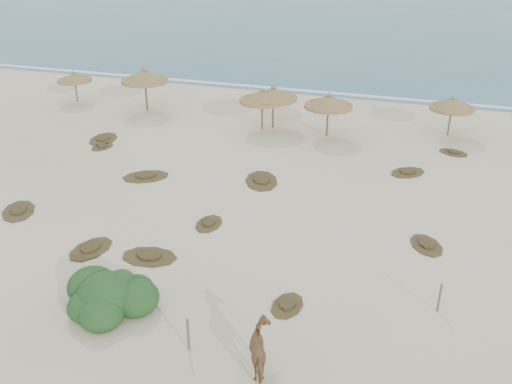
% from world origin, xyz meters
% --- Properties ---
extents(ground, '(160.00, 160.00, 0.00)m').
position_xyz_m(ground, '(0.00, 0.00, 0.00)').
color(ground, beige).
rests_on(ground, ground).
extents(ocean, '(200.00, 100.00, 0.01)m').
position_xyz_m(ocean, '(0.00, 75.00, 0.00)').
color(ocean, '#2C6785').
rests_on(ocean, ground).
extents(foam_line, '(70.00, 0.60, 0.01)m').
position_xyz_m(foam_line, '(0.00, 26.00, 0.00)').
color(foam_line, white).
rests_on(foam_line, ground).
extents(palapa_0, '(2.75, 2.75, 2.43)m').
position_xyz_m(palapa_0, '(-18.32, 17.88, 1.89)').
color(palapa_0, brown).
rests_on(palapa_0, ground).
extents(palapa_1, '(4.53, 4.53, 3.20)m').
position_xyz_m(palapa_1, '(-12.22, 17.61, 2.48)').
color(palapa_1, brown).
rests_on(palapa_1, ground).
extents(palapa_2, '(3.66, 3.66, 2.87)m').
position_xyz_m(palapa_2, '(-2.93, 16.16, 2.23)').
color(palapa_2, brown).
rests_on(palapa_2, ground).
extents(palapa_3, '(4.04, 4.04, 3.00)m').
position_xyz_m(palapa_3, '(-2.31, 16.63, 2.33)').
color(palapa_3, brown).
rests_on(palapa_3, ground).
extents(palapa_4, '(3.97, 3.97, 2.93)m').
position_xyz_m(palapa_4, '(1.46, 16.19, 2.27)').
color(palapa_4, brown).
rests_on(palapa_4, ground).
extents(palapa_5, '(3.25, 3.25, 2.69)m').
position_xyz_m(palapa_5, '(9.00, 18.63, 2.08)').
color(palapa_5, brown).
rests_on(palapa_5, ground).
extents(horse, '(1.50, 1.96, 1.50)m').
position_xyz_m(horse, '(3.58, -5.38, 0.75)').
color(horse, olive).
rests_on(horse, ground).
extents(fence_post_near, '(0.10, 0.10, 1.24)m').
position_xyz_m(fence_post_near, '(1.01, -5.26, 0.62)').
color(fence_post_near, brown).
rests_on(fence_post_near, ground).
extents(fence_post_far, '(0.09, 0.09, 1.18)m').
position_xyz_m(fence_post_far, '(8.82, -0.66, 0.59)').
color(fence_post_far, brown).
rests_on(fence_post_far, ground).
extents(bush, '(3.64, 3.20, 1.63)m').
position_xyz_m(bush, '(-2.65, -4.10, 0.53)').
color(bush, '#275223').
rests_on(bush, ground).
extents(scrub_0, '(2.51, 2.80, 0.16)m').
position_xyz_m(scrub_0, '(-10.79, 1.25, 0.05)').
color(scrub_0, brown).
rests_on(scrub_0, ground).
extents(scrub_1, '(3.01, 2.71, 0.16)m').
position_xyz_m(scrub_1, '(-6.78, 6.77, 0.05)').
color(scrub_1, brown).
rests_on(scrub_1, ground).
extents(scrub_2, '(1.18, 1.79, 0.16)m').
position_xyz_m(scrub_2, '(-1.50, 2.84, 0.05)').
color(scrub_2, brown).
rests_on(scrub_2, ground).
extents(scrub_3, '(2.55, 3.12, 0.16)m').
position_xyz_m(scrub_3, '(-0.54, 8.12, 0.05)').
color(scrub_3, brown).
rests_on(scrub_3, ground).
extents(scrub_4, '(2.00, 2.32, 0.16)m').
position_xyz_m(scrub_4, '(8.25, 3.88, 0.05)').
color(scrub_4, brown).
rests_on(scrub_4, ground).
extents(scrub_6, '(2.05, 2.77, 0.16)m').
position_xyz_m(scrub_6, '(-12.06, 11.17, 0.05)').
color(scrub_6, brown).
rests_on(scrub_6, ground).
extents(scrub_7, '(2.48, 2.44, 0.16)m').
position_xyz_m(scrub_7, '(6.93, 11.62, 0.05)').
color(scrub_7, brown).
rests_on(scrub_7, ground).
extents(scrub_8, '(1.40, 1.77, 0.16)m').
position_xyz_m(scrub_8, '(-11.41, 9.97, 0.05)').
color(scrub_8, brown).
rests_on(scrub_8, ground).
extents(scrub_9, '(2.55, 1.81, 0.16)m').
position_xyz_m(scrub_9, '(-2.85, -0.56, 0.05)').
color(scrub_9, brown).
rests_on(scrub_9, ground).
extents(scrub_10, '(2.06, 1.75, 0.16)m').
position_xyz_m(scrub_10, '(9.37, 15.46, 0.05)').
color(scrub_10, brown).
rests_on(scrub_10, ground).
extents(scrub_11, '(1.86, 2.45, 0.16)m').
position_xyz_m(scrub_11, '(-5.53, -0.76, 0.05)').
color(scrub_11, brown).
rests_on(scrub_11, ground).
extents(scrub_12, '(1.34, 1.85, 0.16)m').
position_xyz_m(scrub_12, '(3.53, -2.05, 0.05)').
color(scrub_12, brown).
rests_on(scrub_12, ground).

